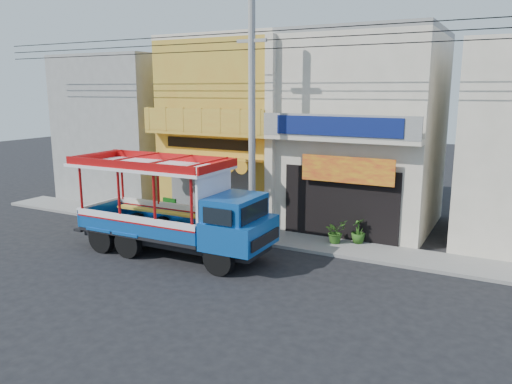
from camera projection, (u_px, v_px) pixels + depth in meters
ground at (231, 272)px, 16.30m from camera, size 90.00×90.00×0.00m
sidewalk at (283, 239)px, 19.75m from camera, size 30.00×2.00×0.12m
shophouse_left at (243, 126)px, 24.20m from camera, size 6.00×7.50×8.24m
shophouse_right at (365, 131)px, 21.46m from camera, size 6.00×6.75×8.24m
party_pilaster at (270, 137)px, 20.15m from camera, size 0.35×0.30×8.00m
filler_building_left at (133, 128)px, 27.49m from camera, size 6.00×6.00×7.60m
utility_pole at (255, 112)px, 18.53m from camera, size 28.00×0.26×9.00m
songthaew_truck at (185, 211)px, 17.49m from camera, size 7.53×2.61×3.50m
green_sign at (170, 212)px, 21.88m from camera, size 0.71×0.38×1.09m
potted_plant_a at (336, 231)px, 18.98m from camera, size 0.97×1.02×0.89m
potted_plant_c at (358, 231)px, 18.95m from camera, size 0.65×0.65×0.95m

